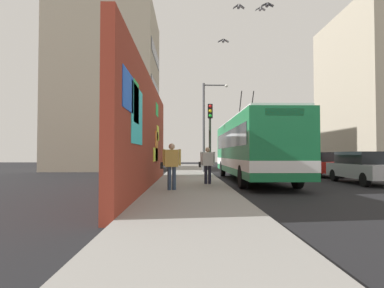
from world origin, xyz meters
name	(u,v)px	position (x,y,z in m)	size (l,w,h in m)	color
ground_plane	(219,181)	(0.00, 0.00, 0.00)	(80.00, 80.00, 0.00)	black
sidewalk_slab	(189,180)	(0.00, 1.60, 0.07)	(48.00, 3.20, 0.15)	gray
graffiti_wall	(148,134)	(-4.07, 3.35, 2.28)	(13.89, 0.32, 4.56)	maroon
building_far_left	(107,92)	(12.96, 9.20, 7.35)	(8.66, 9.07, 14.69)	#9E937F
building_far_right	(376,91)	(14.01, -17.00, 7.67)	(12.38, 7.44, 15.34)	#9E937F
city_bus	(252,147)	(-0.02, -1.80, 1.86)	(11.81, 2.62, 5.13)	#19723F
parked_car_silver	(364,167)	(-1.69, -7.00, 0.83)	(4.53, 1.84, 1.58)	#B7B7BC
parked_car_red	(318,163)	(3.84, -7.00, 0.84)	(4.94, 1.74, 1.58)	#B21E19
parked_car_black	(292,162)	(9.15, -7.00, 0.84)	(4.53, 1.95, 1.58)	black
pedestrian_near_wall	(171,162)	(-5.58, 2.30, 1.15)	(0.23, 0.76, 1.70)	#2D3F59
pedestrian_at_curb	(207,163)	(-3.22, 0.82, 1.09)	(0.22, 0.73, 1.61)	#1E1E2D
traffic_light	(210,128)	(1.57, 0.35, 3.03)	(0.49, 0.28, 4.29)	#2D382D
street_lamp	(207,120)	(6.66, 0.23, 3.98)	(0.44, 1.95, 6.64)	#4C4C51
flying_pigeons	(248,8)	(-2.89, -1.08, 8.18)	(4.29, 2.54, 2.10)	#47474C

